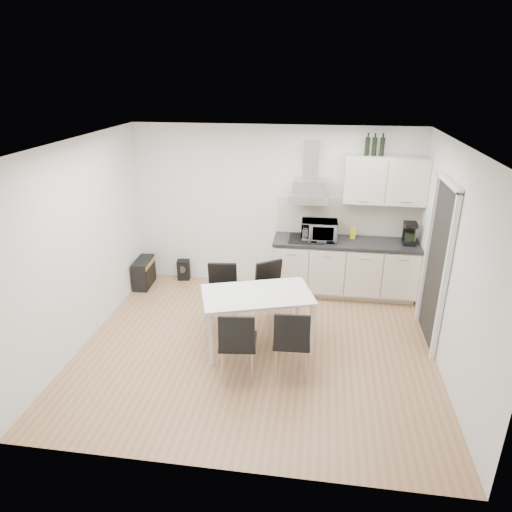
{
  "coord_description": "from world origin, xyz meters",
  "views": [
    {
      "loc": [
        0.72,
        -5.01,
        3.35
      ],
      "look_at": [
        -0.07,
        0.44,
        1.1
      ],
      "focal_mm": 32.0,
      "sensor_mm": 36.0,
      "label": 1
    }
  ],
  "objects": [
    {
      "name": "chair_far_right",
      "position": [
        0.16,
        0.67,
        0.44
      ],
      "size": [
        0.65,
        0.66,
        0.88
      ],
      "primitive_type": null,
      "rotation": [
        0.0,
        0.0,
        3.74
      ],
      "color": "black",
      "rests_on": "ground"
    },
    {
      "name": "wall_front",
      "position": [
        0.0,
        -2.0,
        1.3
      ],
      "size": [
        4.5,
        0.1,
        2.6
      ],
      "primitive_type": "cube",
      "color": "white",
      "rests_on": "ground"
    },
    {
      "name": "floor_speaker",
      "position": [
        -1.54,
        1.9,
        0.17
      ],
      "size": [
        0.23,
        0.21,
        0.34
      ],
      "primitive_type": "cube",
      "rotation": [
        0.0,
        0.0,
        0.16
      ],
      "color": "black",
      "rests_on": "ground"
    },
    {
      "name": "dining_table",
      "position": [
        0.0,
        0.06,
        0.67
      ],
      "size": [
        1.54,
        1.16,
        0.75
      ],
      "rotation": [
        0.0,
        0.0,
        0.32
      ],
      "color": "white",
      "rests_on": "ground"
    },
    {
      "name": "chair_near_right",
      "position": [
        0.48,
        -0.48,
        0.44
      ],
      "size": [
        0.46,
        0.52,
        0.88
      ],
      "primitive_type": null,
      "rotation": [
        0.0,
        0.0,
        0.05
      ],
      "color": "black",
      "rests_on": "ground"
    },
    {
      "name": "wall_right",
      "position": [
        2.25,
        0.0,
        1.3
      ],
      "size": [
        0.1,
        4.0,
        2.6
      ],
      "primitive_type": "cube",
      "color": "white",
      "rests_on": "ground"
    },
    {
      "name": "wall_back",
      "position": [
        0.0,
        2.0,
        1.3
      ],
      "size": [
        4.5,
        0.1,
        2.6
      ],
      "primitive_type": "cube",
      "color": "white",
      "rests_on": "ground"
    },
    {
      "name": "chair_near_left",
      "position": [
        -0.13,
        -0.6,
        0.44
      ],
      "size": [
        0.49,
        0.54,
        0.88
      ],
      "primitive_type": null,
      "rotation": [
        0.0,
        0.0,
        0.11
      ],
      "color": "black",
      "rests_on": "ground"
    },
    {
      "name": "ceiling",
      "position": [
        0.0,
        0.0,
        2.6
      ],
      "size": [
        4.5,
        4.5,
        0.0
      ],
      "primitive_type": "plane",
      "color": "white",
      "rests_on": "wall_back"
    },
    {
      "name": "guitar_amp",
      "position": [
        -2.11,
        1.55,
        0.23
      ],
      "size": [
        0.27,
        0.57,
        0.46
      ],
      "rotation": [
        0.0,
        0.0,
        0.06
      ],
      "color": "black",
      "rests_on": "ground"
    },
    {
      "name": "doorway",
      "position": [
        2.21,
        0.55,
        1.05
      ],
      "size": [
        0.08,
        1.04,
        2.1
      ],
      "primitive_type": "cube",
      "color": "white",
      "rests_on": "ground"
    },
    {
      "name": "kitchenette",
      "position": [
        1.19,
        1.73,
        0.83
      ],
      "size": [
        2.22,
        0.64,
        2.52
      ],
      "color": "beige",
      "rests_on": "ground"
    },
    {
      "name": "wall_left",
      "position": [
        -2.25,
        0.0,
        1.3
      ],
      "size": [
        0.1,
        4.0,
        2.6
      ],
      "primitive_type": "cube",
      "color": "white",
      "rests_on": "ground"
    },
    {
      "name": "chair_far_left",
      "position": [
        -0.55,
        0.47,
        0.44
      ],
      "size": [
        0.49,
        0.55,
        0.88
      ],
      "primitive_type": null,
      "rotation": [
        0.0,
        0.0,
        3.25
      ],
      "color": "black",
      "rests_on": "ground"
    },
    {
      "name": "ground",
      "position": [
        0.0,
        0.0,
        0.0
      ],
      "size": [
        4.5,
        4.5,
        0.0
      ],
      "primitive_type": "plane",
      "color": "#AE7F56",
      "rests_on": "ground"
    }
  ]
}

